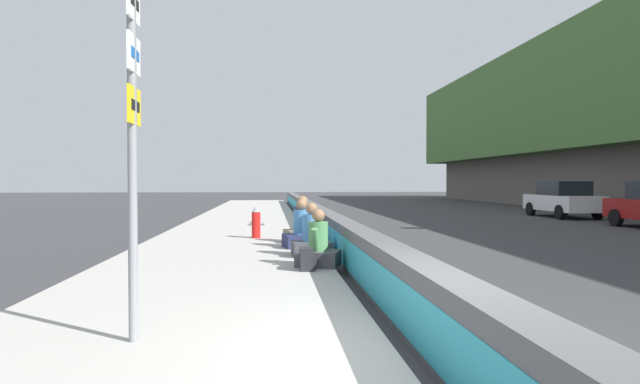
{
  "coord_description": "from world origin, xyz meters",
  "views": [
    {
      "loc": [
        -4.7,
        1.62,
        1.71
      ],
      "look_at": [
        6.62,
        0.55,
        1.48
      ],
      "focal_mm": 30.04,
      "sensor_mm": 36.0,
      "label": 1
    }
  ],
  "objects_px": {
    "seated_person_foreground": "(318,248)",
    "parked_car_fourth": "(563,199)",
    "fire_hydrant": "(256,222)",
    "seated_person_far": "(303,228)",
    "seated_person_rear": "(302,232)",
    "backpack": "(307,259)",
    "route_sign_post": "(133,127)",
    "seated_person_middle": "(312,239)"
  },
  "relations": [
    {
      "from": "seated_person_foreground",
      "to": "parked_car_fourth",
      "type": "relative_size",
      "value": 0.23
    },
    {
      "from": "parked_car_fourth",
      "to": "seated_person_foreground",
      "type": "bearing_deg",
      "value": 137.83
    },
    {
      "from": "fire_hydrant",
      "to": "seated_person_far",
      "type": "distance_m",
      "value": 1.69
    },
    {
      "from": "fire_hydrant",
      "to": "seated_person_rear",
      "type": "xyz_separation_m",
      "value": [
        -2.21,
        -1.13,
        -0.09
      ]
    },
    {
      "from": "fire_hydrant",
      "to": "seated_person_foreground",
      "type": "bearing_deg",
      "value": -165.8
    },
    {
      "from": "fire_hydrant",
      "to": "backpack",
      "type": "xyz_separation_m",
      "value": [
        -5.51,
        -1.03,
        -0.25
      ]
    },
    {
      "from": "route_sign_post",
      "to": "fire_hydrant",
      "type": "relative_size",
      "value": 4.09
    },
    {
      "from": "fire_hydrant",
      "to": "parked_car_fourth",
      "type": "bearing_deg",
      "value": -56.99
    },
    {
      "from": "seated_person_rear",
      "to": "seated_person_middle",
      "type": "bearing_deg",
      "value": -175.24
    },
    {
      "from": "seated_person_middle",
      "to": "seated_person_far",
      "type": "height_order",
      "value": "seated_person_far"
    },
    {
      "from": "seated_person_far",
      "to": "seated_person_rear",
      "type": "bearing_deg",
      "value": 175.33
    },
    {
      "from": "route_sign_post",
      "to": "seated_person_foreground",
      "type": "distance_m",
      "value": 5.3
    },
    {
      "from": "fire_hydrant",
      "to": "seated_person_far",
      "type": "xyz_separation_m",
      "value": [
        -1.17,
        -1.22,
        -0.08
      ]
    },
    {
      "from": "fire_hydrant",
      "to": "seated_person_middle",
      "type": "distance_m",
      "value": 3.88
    },
    {
      "from": "seated_person_far",
      "to": "seated_person_middle",
      "type": "bearing_deg",
      "value": -179.16
    },
    {
      "from": "route_sign_post",
      "to": "backpack",
      "type": "bearing_deg",
      "value": -26.29
    },
    {
      "from": "seated_person_middle",
      "to": "seated_person_rear",
      "type": "relative_size",
      "value": 0.98
    },
    {
      "from": "seated_person_foreground",
      "to": "seated_person_middle",
      "type": "bearing_deg",
      "value": 0.78
    },
    {
      "from": "seated_person_far",
      "to": "route_sign_post",
      "type": "bearing_deg",
      "value": 165.46
    },
    {
      "from": "parked_car_fourth",
      "to": "seated_person_middle",
      "type": "bearing_deg",
      "value": 134.91
    },
    {
      "from": "route_sign_post",
      "to": "fire_hydrant",
      "type": "bearing_deg",
      "value": -5.67
    },
    {
      "from": "fire_hydrant",
      "to": "parked_car_fourth",
      "type": "xyz_separation_m",
      "value": [
        9.21,
        -14.17,
        0.27
      ]
    },
    {
      "from": "parked_car_fourth",
      "to": "route_sign_post",
      "type": "bearing_deg",
      "value": 141.07
    },
    {
      "from": "backpack",
      "to": "route_sign_post",
      "type": "bearing_deg",
      "value": 153.71
    },
    {
      "from": "seated_person_middle",
      "to": "parked_car_fourth",
      "type": "height_order",
      "value": "parked_car_fourth"
    },
    {
      "from": "seated_person_middle",
      "to": "backpack",
      "type": "relative_size",
      "value": 2.79
    },
    {
      "from": "seated_person_far",
      "to": "backpack",
      "type": "distance_m",
      "value": 4.35
    },
    {
      "from": "route_sign_post",
      "to": "seated_person_far",
      "type": "xyz_separation_m",
      "value": [
        8.34,
        -2.16,
        -1.72
      ]
    },
    {
      "from": "fire_hydrant",
      "to": "seated_person_far",
      "type": "relative_size",
      "value": 0.74
    },
    {
      "from": "seated_person_far",
      "to": "parked_car_fourth",
      "type": "bearing_deg",
      "value": -51.3
    },
    {
      "from": "route_sign_post",
      "to": "seated_person_rear",
      "type": "distance_m",
      "value": 7.78
    },
    {
      "from": "backpack",
      "to": "fire_hydrant",
      "type": "bearing_deg",
      "value": 10.57
    },
    {
      "from": "route_sign_post",
      "to": "parked_car_fourth",
      "type": "relative_size",
      "value": 0.79
    },
    {
      "from": "fire_hydrant",
      "to": "seated_person_rear",
      "type": "bearing_deg",
      "value": -152.85
    },
    {
      "from": "seated_person_foreground",
      "to": "seated_person_far",
      "type": "relative_size",
      "value": 0.88
    },
    {
      "from": "seated_person_foreground",
      "to": "fire_hydrant",
      "type": "bearing_deg",
      "value": 14.2
    },
    {
      "from": "route_sign_post",
      "to": "fire_hydrant",
      "type": "xyz_separation_m",
      "value": [
        9.51,
        -0.94,
        -1.65
      ]
    },
    {
      "from": "fire_hydrant",
      "to": "backpack",
      "type": "height_order",
      "value": "fire_hydrant"
    },
    {
      "from": "seated_person_foreground",
      "to": "parked_car_fourth",
      "type": "bearing_deg",
      "value": -42.17
    },
    {
      "from": "seated_person_foreground",
      "to": "backpack",
      "type": "bearing_deg",
      "value": 153.14
    },
    {
      "from": "seated_person_foreground",
      "to": "seated_person_rear",
      "type": "relative_size",
      "value": 0.92
    },
    {
      "from": "seated_person_far",
      "to": "parked_car_fourth",
      "type": "xyz_separation_m",
      "value": [
        10.38,
        -12.96,
        0.35
      ]
    }
  ]
}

